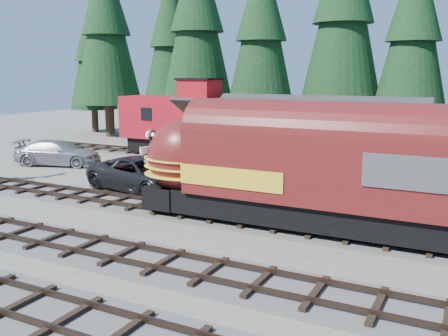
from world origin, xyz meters
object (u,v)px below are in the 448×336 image
at_px(locomotive, 292,173).
at_px(pickup_truck_a, 143,174).
at_px(caboose, 188,122).
at_px(pickup_truck_b, 58,153).
at_px(depot, 300,140).

height_order(locomotive, pickup_truck_a, locomotive).
relative_size(locomotive, pickup_truck_a, 2.21).
bearing_deg(caboose, pickup_truck_a, -71.24).
height_order(locomotive, pickup_truck_b, locomotive).
distance_m(depot, caboose, 13.96).
xyz_separation_m(locomotive, caboose, (-13.63, 14.00, 0.40)).
bearing_deg(pickup_truck_b, depot, -108.71).
bearing_deg(depot, pickup_truck_b, 179.59).
xyz_separation_m(locomotive, pickup_truck_b, (-20.20, 6.63, -1.53)).
distance_m(caboose, pickup_truck_b, 10.06).
distance_m(depot, locomotive, 6.78).
xyz_separation_m(depot, pickup_truck_b, (-18.34, 0.13, -2.06)).
height_order(locomotive, caboose, caboose).
distance_m(depot, pickup_truck_b, 18.46).
height_order(depot, caboose, caboose).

